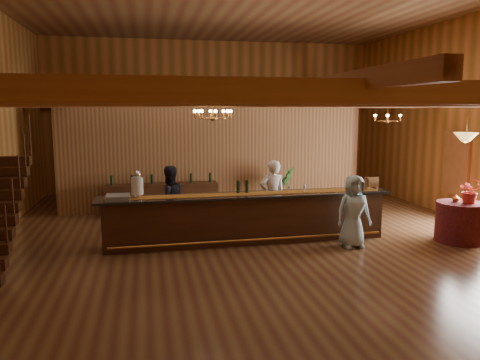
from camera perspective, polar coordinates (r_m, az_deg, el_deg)
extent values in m
plane|color=brown|center=(11.10, 1.85, -7.15)|extent=(14.00, 14.00, 0.00)
cube|color=#C3793C|center=(17.57, -3.37, 7.71)|extent=(12.00, 0.10, 5.50)
cube|color=#C3793C|center=(4.20, 24.47, 4.36)|extent=(12.00, 0.10, 5.50)
cube|color=#A86F3F|center=(5.48, 15.47, 10.32)|extent=(11.90, 0.20, 0.28)
cube|color=#A86F3F|center=(7.80, 7.08, 9.94)|extent=(11.90, 0.20, 0.28)
cube|color=#A86F3F|center=(10.20, 2.59, 9.65)|extent=(11.90, 0.20, 0.28)
cube|color=#A86F3F|center=(12.64, -0.17, 9.44)|extent=(11.90, 0.20, 0.28)
cube|color=#A86F3F|center=(15.10, -2.04, 9.29)|extent=(11.90, 0.20, 0.28)
cube|color=#A86F3F|center=(17.37, -3.29, 9.18)|extent=(11.90, 0.20, 0.28)
cube|color=#A86F3F|center=(10.60, -22.83, 9.72)|extent=(0.18, 13.90, 0.22)
cube|color=#A86F3F|center=(10.69, 1.94, 10.35)|extent=(0.18, 13.90, 0.22)
cube|color=#A86F3F|center=(12.51, 22.72, 9.44)|extent=(0.18, 13.90, 0.22)
cube|color=#A86F3F|center=(15.10, -19.12, 2.75)|extent=(0.20, 0.20, 3.20)
cube|color=#A86F3F|center=(16.50, 13.63, 3.43)|extent=(0.20, 0.20, 3.20)
cube|color=olive|center=(14.11, -3.35, 2.62)|extent=(9.00, 0.18, 3.10)
cube|color=white|center=(14.24, 24.91, 1.89)|extent=(0.12, 1.05, 1.75)
cube|color=#412112|center=(10.89, -27.21, -0.33)|extent=(1.00, 0.28, 0.20)
cube|color=#412112|center=(11.13, -26.90, 0.90)|extent=(1.00, 0.28, 0.20)
cube|color=#412112|center=(11.38, -26.59, 2.08)|extent=(1.00, 0.28, 0.20)
cube|color=#412112|center=(16.45, 0.88, -0.03)|extent=(1.20, 0.60, 1.10)
cube|color=brown|center=(16.10, -9.61, -0.52)|extent=(1.00, 0.60, 1.00)
cube|color=#412112|center=(10.71, 0.89, -4.80)|extent=(6.38, 0.80, 1.06)
cube|color=black|center=(10.60, 0.89, -1.86)|extent=(6.70, 0.95, 0.05)
cube|color=maroon|center=(10.59, 0.89, -1.69)|extent=(6.27, 0.54, 0.01)
cylinder|color=#B77533|center=(10.40, 1.38, -7.32)|extent=(6.15, 0.16, 0.05)
cylinder|color=silver|center=(10.36, -12.38, -1.93)|extent=(0.18, 0.18, 0.08)
cylinder|color=silver|center=(10.32, -12.42, -0.73)|extent=(0.26, 0.26, 0.36)
sphere|color=silver|center=(10.29, -12.47, 0.65)|extent=(0.18, 0.18, 0.18)
cube|color=gray|center=(10.26, -14.66, -2.05)|extent=(0.50, 0.50, 0.10)
cube|color=brown|center=(11.53, 15.11, -0.42)|extent=(0.06, 0.06, 0.30)
cube|color=brown|center=(11.65, 16.34, -0.38)|extent=(0.06, 0.06, 0.30)
cylinder|color=brown|center=(11.58, 15.74, -0.25)|extent=(0.24, 0.24, 0.24)
cylinder|color=black|center=(10.65, -0.24, -0.85)|extent=(0.07, 0.07, 0.30)
cylinder|color=black|center=(10.69, 0.84, -0.81)|extent=(0.07, 0.07, 0.30)
cube|color=#412112|center=(13.71, -9.44, -2.30)|extent=(3.22, 0.69, 0.90)
cylinder|color=maroon|center=(11.86, 25.21, -4.67)|extent=(1.06, 1.06, 0.92)
cylinder|color=#B77533|center=(9.97, -3.33, 8.59)|extent=(0.02, 0.02, 0.38)
sphere|color=#B77533|center=(9.97, -3.32, 7.51)|extent=(0.12, 0.12, 0.12)
torus|color=#B77533|center=(9.97, -3.32, 8.09)|extent=(0.80, 0.80, 0.04)
cylinder|color=#B77533|center=(13.52, 17.57, 7.93)|extent=(0.02, 0.02, 0.50)
sphere|color=#B77533|center=(13.52, 17.53, 6.87)|extent=(0.12, 0.12, 0.12)
torus|color=#B77533|center=(13.52, 17.55, 7.29)|extent=(0.80, 0.80, 0.04)
cylinder|color=#B77533|center=(11.59, 25.95, 6.69)|extent=(0.02, 0.02, 0.80)
cone|color=#C28C40|center=(11.60, 25.82, 4.72)|extent=(0.52, 0.52, 0.20)
imported|color=white|center=(11.52, 3.96, -2.00)|extent=(0.70, 0.50, 1.80)
imported|color=black|center=(11.25, -8.63, -2.57)|extent=(0.99, 0.88, 1.70)
imported|color=#A5CBDE|center=(10.55, 13.67, -3.73)|extent=(0.79, 0.52, 1.61)
imported|color=#225921|center=(13.81, 5.26, -1.17)|extent=(0.93, 0.85, 1.36)
imported|color=red|center=(11.71, 26.27, -1.17)|extent=(0.60, 0.55, 0.58)
imported|color=#B77533|center=(11.81, 24.83, -1.75)|extent=(0.14, 0.14, 0.27)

